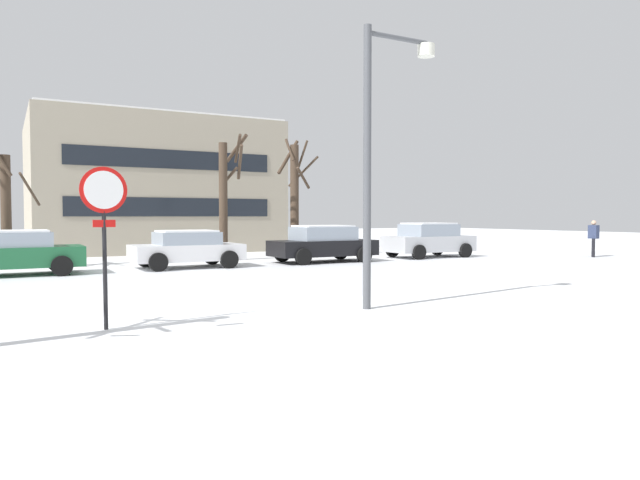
{
  "coord_description": "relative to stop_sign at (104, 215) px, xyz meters",
  "views": [
    {
      "loc": [
        -2.41,
        -12.35,
        1.87
      ],
      "look_at": [
        7.01,
        4.85,
        1.05
      ],
      "focal_mm": 32.43,
      "sensor_mm": 36.0,
      "label": 1
    }
  ],
  "objects": [
    {
      "name": "ground_plane",
      "position": [
        0.97,
        2.35,
        -1.88
      ],
      "size": [
        120.0,
        120.0,
        0.0
      ],
      "primitive_type": "plane",
      "color": "white"
    },
    {
      "name": "parked_car_silver",
      "position": [
        15.41,
        10.52,
        -1.09
      ],
      "size": [
        4.07,
        2.14,
        1.56
      ],
      "color": "silver",
      "rests_on": "ground"
    },
    {
      "name": "parked_car_white",
      "position": [
        4.31,
        10.49,
        -1.18
      ],
      "size": [
        3.87,
        2.14,
        1.36
      ],
      "color": "white",
      "rests_on": "ground"
    },
    {
      "name": "tree_far_right",
      "position": [
        10.07,
        13.4,
        0.89
      ],
      "size": [
        1.79,
        1.84,
        5.35
      ],
      "color": "#423326",
      "rests_on": "ground"
    },
    {
      "name": "road_surface",
      "position": [
        0.97,
        5.58,
        -1.88
      ],
      "size": [
        80.0,
        8.47,
        0.0
      ],
      "color": "silver",
      "rests_on": "ground"
    },
    {
      "name": "stop_sign",
      "position": [
        0.0,
        0.0,
        0.0
      ],
      "size": [
        0.76,
        0.14,
        2.68
      ],
      "color": "black",
      "rests_on": "ground"
    },
    {
      "name": "building_far_left",
      "position": [
        5.76,
        23.46,
        1.62
      ],
      "size": [
        12.29,
        11.16,
        6.99
      ],
      "color": "#9E937F",
      "rests_on": "ground"
    },
    {
      "name": "street_lamp",
      "position": [
        5.24,
        -0.32,
        1.57
      ],
      "size": [
        1.73,
        0.36,
        5.64
      ],
      "color": "#4C4F54",
      "rests_on": "ground"
    },
    {
      "name": "tree_far_mid",
      "position": [
        6.7,
        13.09,
        0.88
      ],
      "size": [
        1.12,
        1.84,
        5.29
      ],
      "color": "#423326",
      "rests_on": "ground"
    },
    {
      "name": "pedestrian_crossing",
      "position": [
        22.07,
        7.02,
        -0.9
      ],
      "size": [
        0.42,
        0.43,
        1.67
      ],
      "color": "black",
      "rests_on": "ground"
    },
    {
      "name": "tree_far_left",
      "position": [
        -1.42,
        13.09,
        0.36
      ],
      "size": [
        2.16,
        1.88,
        4.49
      ],
      "color": "#423326",
      "rests_on": "ground"
    },
    {
      "name": "parked_car_black",
      "position": [
        9.86,
        10.38,
        -1.12
      ],
      "size": [
        4.26,
        2.11,
        1.49
      ],
      "color": "black",
      "rests_on": "ground"
    },
    {
      "name": "parked_car_green",
      "position": [
        -1.24,
        10.39,
        -1.15
      ],
      "size": [
        4.12,
        2.04,
        1.43
      ],
      "color": "#1E6038",
      "rests_on": "ground"
    }
  ]
}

